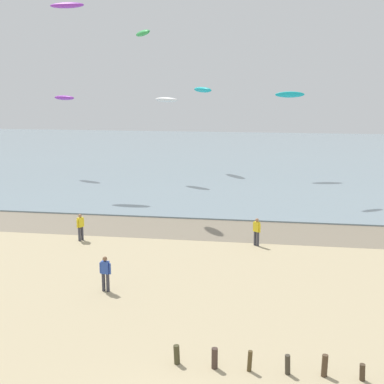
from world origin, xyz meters
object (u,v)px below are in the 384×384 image
at_px(kite_aloft_5, 143,33).
at_px(kite_aloft_8, 67,5).
at_px(person_left_flank, 257,231).
at_px(kite_aloft_6, 166,100).
at_px(kite_aloft_12, 64,98).
at_px(person_nearest_camera, 80,226).
at_px(kite_aloft_11, 290,95).
at_px(person_mid_beach, 105,273).
at_px(kite_aloft_7, 203,90).

xyz_separation_m(kite_aloft_5, kite_aloft_8, (-8.68, 7.27, 3.17)).
relative_size(person_left_flank, kite_aloft_6, 0.59).
relative_size(person_left_flank, kite_aloft_12, 0.60).
height_order(kite_aloft_6, kite_aloft_12, kite_aloft_12).
relative_size(person_nearest_camera, kite_aloft_11, 0.56).
bearing_deg(person_mid_beach, kite_aloft_11, 74.47).
distance_m(kite_aloft_7, kite_aloft_11, 9.72).
height_order(kite_aloft_5, kite_aloft_8, kite_aloft_8).
height_order(person_left_flank, kite_aloft_7, kite_aloft_7).
bearing_deg(person_left_flank, kite_aloft_7, 104.45).
bearing_deg(person_mid_beach, kite_aloft_12, 115.13).
distance_m(kite_aloft_7, kite_aloft_8, 17.35).
bearing_deg(kite_aloft_11, kite_aloft_12, 174.94).
distance_m(person_nearest_camera, kite_aloft_11, 29.56).
height_order(kite_aloft_8, kite_aloft_12, kite_aloft_8).
bearing_deg(kite_aloft_8, kite_aloft_6, 32.00).
distance_m(person_mid_beach, kite_aloft_11, 34.97).
xyz_separation_m(person_nearest_camera, person_left_flank, (10.86, 0.64, 0.00)).
distance_m(person_nearest_camera, kite_aloft_12, 25.40).
relative_size(kite_aloft_7, kite_aloft_11, 1.13).
relative_size(person_nearest_camera, kite_aloft_7, 0.50).
height_order(kite_aloft_7, kite_aloft_12, kite_aloft_7).
height_order(person_nearest_camera, kite_aloft_5, kite_aloft_5).
distance_m(kite_aloft_7, kite_aloft_12, 14.85).
xyz_separation_m(person_mid_beach, kite_aloft_11, (9.13, 32.87, 7.64)).
xyz_separation_m(person_left_flank, kite_aloft_11, (2.37, 24.67, 7.64)).
height_order(person_left_flank, kite_aloft_11, kite_aloft_11).
xyz_separation_m(person_left_flank, kite_aloft_6, (-9.64, 20.13, 7.20)).
relative_size(person_left_flank, kite_aloft_11, 0.56).
xyz_separation_m(person_mid_beach, kite_aloft_5, (-2.14, 16.56, 12.35)).
distance_m(kite_aloft_5, kite_aloft_6, 12.88).
xyz_separation_m(person_nearest_camera, kite_aloft_5, (1.95, 8.99, 12.35)).
distance_m(kite_aloft_5, kite_aloft_11, 20.38).
distance_m(person_nearest_camera, kite_aloft_5, 15.40).
bearing_deg(kite_aloft_5, kite_aloft_7, -35.91).
xyz_separation_m(person_mid_beach, person_left_flank, (6.77, 8.21, 0.00)).
bearing_deg(kite_aloft_6, person_mid_beach, -51.70).
xyz_separation_m(kite_aloft_5, kite_aloft_11, (11.28, 16.31, -4.70)).
bearing_deg(kite_aloft_12, person_left_flank, 160.53).
relative_size(kite_aloft_6, kite_aloft_8, 0.91).
bearing_deg(person_mid_beach, kite_aloft_8, 114.43).
height_order(person_nearest_camera, kite_aloft_11, kite_aloft_11).
relative_size(kite_aloft_8, kite_aloft_11, 1.04).
bearing_deg(kite_aloft_6, kite_aloft_8, -117.91).
height_order(person_left_flank, kite_aloft_5, kite_aloft_5).
height_order(kite_aloft_5, kite_aloft_7, kite_aloft_5).
height_order(person_left_flank, kite_aloft_8, kite_aloft_8).
bearing_deg(kite_aloft_7, person_nearest_camera, 135.55).
distance_m(kite_aloft_8, kite_aloft_11, 23.28).
relative_size(kite_aloft_5, kite_aloft_12, 0.89).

